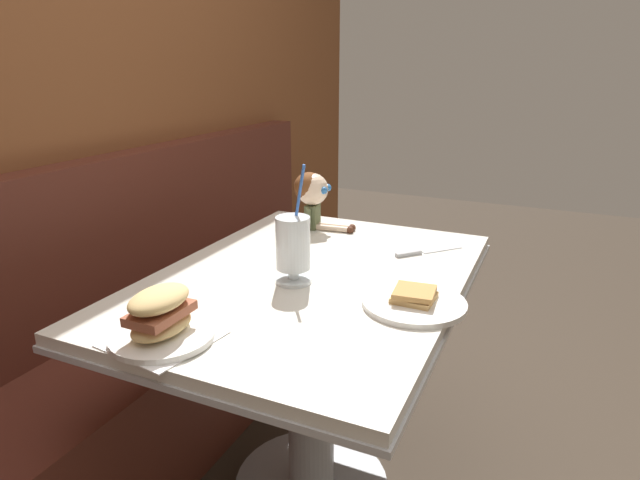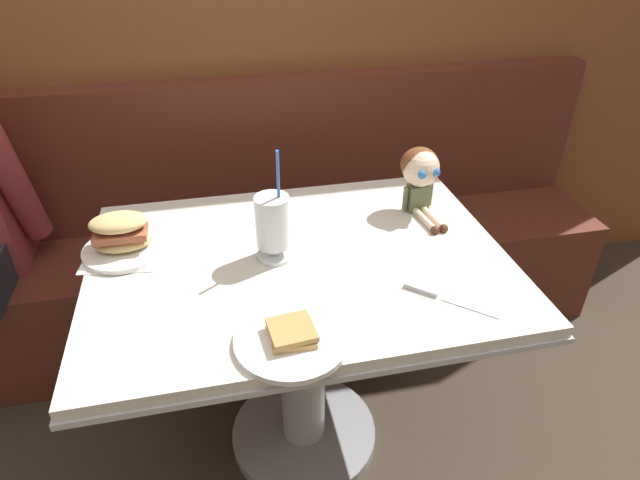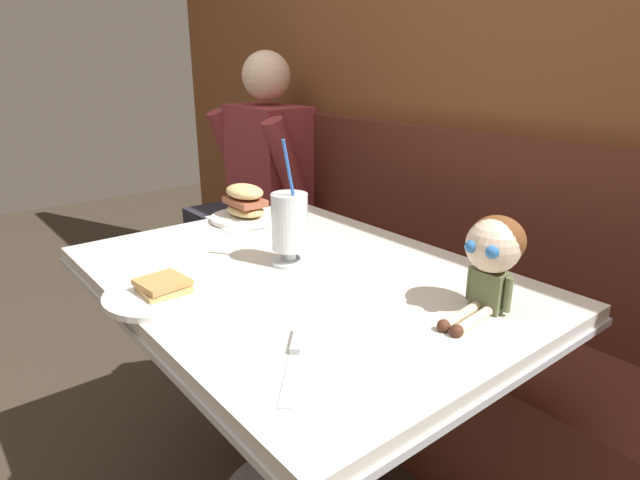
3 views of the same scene
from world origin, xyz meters
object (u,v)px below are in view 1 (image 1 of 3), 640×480
toast_plate (414,301)px  butter_knife (418,253)px  seated_doll (312,192)px  sandwich_plate (161,320)px  milkshake_glass (293,246)px

toast_plate → butter_knife: toast_plate is taller
toast_plate → seated_doll: 0.69m
toast_plate → sandwich_plate: sandwich_plate is taller
milkshake_glass → seated_doll: milkshake_glass is taller
sandwich_plate → toast_plate: bearing=-49.0°
butter_knife → toast_plate: bearing=-166.8°
seated_doll → milkshake_glass: bearing=-160.7°
toast_plate → sandwich_plate: bearing=131.0°
butter_knife → seated_doll: size_ratio=0.83×
toast_plate → milkshake_glass: size_ratio=0.79×
sandwich_plate → seated_doll: bearing=3.5°
toast_plate → seated_doll: seated_doll is taller
butter_knife → seated_doll: 0.44m
milkshake_glass → butter_knife: milkshake_glass is taller
sandwich_plate → seated_doll: size_ratio=1.01×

